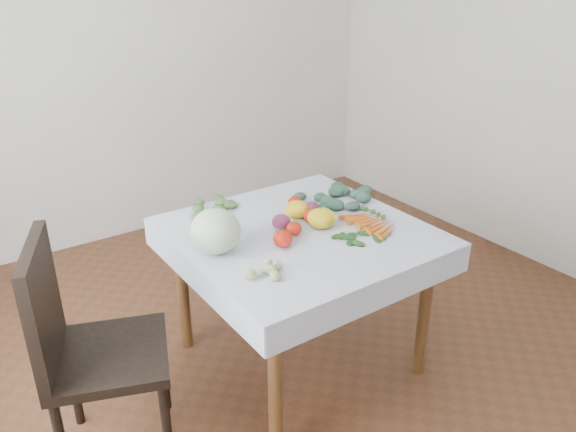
# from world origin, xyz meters

# --- Properties ---
(ground) EXTENTS (4.00, 4.00, 0.00)m
(ground) POSITION_xyz_m (0.00, 0.00, 0.00)
(ground) COLOR #5B301C
(back_wall) EXTENTS (4.00, 0.04, 2.70)m
(back_wall) POSITION_xyz_m (0.00, 2.00, 1.35)
(back_wall) COLOR white
(back_wall) RESTS_ON ground
(table) EXTENTS (1.00, 1.00, 0.75)m
(table) POSITION_xyz_m (0.00, 0.00, 0.65)
(table) COLOR brown
(table) RESTS_ON ground
(tablecloth) EXTENTS (1.12, 1.12, 0.01)m
(tablecloth) POSITION_xyz_m (0.00, 0.00, 0.75)
(tablecloth) COLOR white
(tablecloth) RESTS_ON table
(chair) EXTENTS (0.59, 0.59, 1.01)m
(chair) POSITION_xyz_m (-1.07, -0.02, 0.58)
(chair) COLOR black
(chair) RESTS_ON ground
(cabbage) EXTENTS (0.26, 0.26, 0.20)m
(cabbage) POSITION_xyz_m (-0.43, 0.04, 0.86)
(cabbage) COLOR beige
(cabbage) RESTS_ON tablecloth
(tomato_a) EXTENTS (0.09, 0.09, 0.06)m
(tomato_a) POSITION_xyz_m (0.14, 0.23, 0.79)
(tomato_a) COLOR red
(tomato_a) RESTS_ON tablecloth
(tomato_b) EXTENTS (0.10, 0.10, 0.07)m
(tomato_b) POSITION_xyz_m (0.10, 0.03, 0.79)
(tomato_b) COLOR red
(tomato_b) RESTS_ON tablecloth
(tomato_c) EXTENTS (0.11, 0.11, 0.08)m
(tomato_c) POSITION_xyz_m (-0.16, -0.09, 0.80)
(tomato_c) COLOR red
(tomato_c) RESTS_ON tablecloth
(tomato_d) EXTENTS (0.08, 0.08, 0.07)m
(tomato_d) POSITION_xyz_m (-0.05, -0.02, 0.79)
(tomato_d) COLOR red
(tomato_d) RESTS_ON tablecloth
(heirloom_back) EXTENTS (0.15, 0.15, 0.09)m
(heirloom_back) POSITION_xyz_m (0.08, 0.13, 0.80)
(heirloom_back) COLOR yellow
(heirloom_back) RESTS_ON tablecloth
(heirloom_front) EXTENTS (0.18, 0.18, 0.10)m
(heirloom_front) POSITION_xyz_m (0.11, -0.03, 0.80)
(heirloom_front) COLOR yellow
(heirloom_front) RESTS_ON tablecloth
(onion_a) EXTENTS (0.10, 0.10, 0.08)m
(onion_a) POSITION_xyz_m (-0.07, 0.06, 0.79)
(onion_a) COLOR maroon
(onion_a) RESTS_ON tablecloth
(onion_b) EXTENTS (0.10, 0.10, 0.07)m
(onion_b) POSITION_xyz_m (0.15, 0.11, 0.79)
(onion_b) COLOR maroon
(onion_b) RESTS_ON tablecloth
(tomatillo_cluster) EXTENTS (0.15, 0.10, 0.04)m
(tomatillo_cluster) POSITION_xyz_m (-0.37, -0.28, 0.78)
(tomatillo_cluster) COLOR #BCCA74
(tomatillo_cluster) RESTS_ON tablecloth
(carrot_bunch) EXTENTS (0.18, 0.31, 0.03)m
(carrot_bunch) POSITION_xyz_m (0.32, -0.16, 0.77)
(carrot_bunch) COLOR orange
(carrot_bunch) RESTS_ON tablecloth
(kale_bunch) EXTENTS (0.39, 0.29, 0.05)m
(kale_bunch) POSITION_xyz_m (0.39, 0.18, 0.78)
(kale_bunch) COLOR #3C634C
(kale_bunch) RESTS_ON tablecloth
(basil_bunch) EXTENTS (0.26, 0.21, 0.01)m
(basil_bunch) POSITION_xyz_m (0.20, -0.24, 0.76)
(basil_bunch) COLOR #23581B
(basil_bunch) RESTS_ON tablecloth
(dill_bunch) EXTENTS (0.24, 0.22, 0.03)m
(dill_bunch) POSITION_xyz_m (-0.21, 0.48, 0.77)
(dill_bunch) COLOR #4C7636
(dill_bunch) RESTS_ON tablecloth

